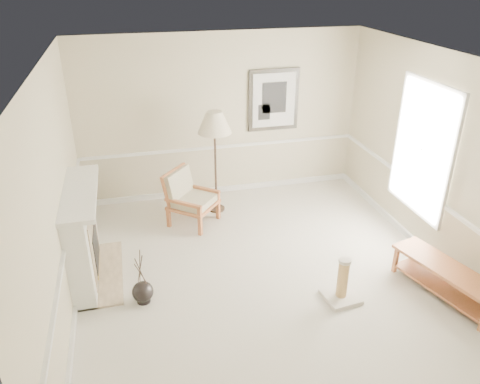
% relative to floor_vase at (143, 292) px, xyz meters
% --- Properties ---
extents(ground, '(5.50, 5.50, 0.00)m').
position_rel_floor_vase_xyz_m(ground, '(1.65, 0.14, -0.15)').
color(ground, silver).
rests_on(ground, ground).
extents(room, '(5.04, 5.54, 2.92)m').
position_rel_floor_vase_xyz_m(room, '(1.79, 0.21, 1.72)').
color(room, beige).
rests_on(room, ground).
extents(fireplace, '(0.64, 1.64, 1.31)m').
position_rel_floor_vase_xyz_m(fireplace, '(-0.69, 0.74, 0.50)').
color(fireplace, white).
rests_on(fireplace, ground).
extents(floor_vase, '(0.27, 0.27, 0.79)m').
position_rel_floor_vase_xyz_m(floor_vase, '(0.00, 0.00, 0.00)').
color(floor_vase, black).
rests_on(floor_vase, ground).
extents(armchair, '(0.98, 0.98, 0.89)m').
position_rel_floor_vase_xyz_m(armchair, '(0.87, 1.91, 0.34)').
color(armchair, '#B06038').
rests_on(armchair, ground).
extents(floor_lamp, '(0.69, 0.69, 1.76)m').
position_rel_floor_vase_xyz_m(floor_lamp, '(1.40, 2.20, 1.39)').
color(floor_lamp, black).
rests_on(floor_lamp, ground).
extents(bench, '(0.83, 1.55, 0.42)m').
position_rel_floor_vase_xyz_m(bench, '(3.80, -0.80, 0.14)').
color(bench, '#B06038').
rests_on(bench, ground).
extents(scratching_post, '(0.47, 0.47, 0.60)m').
position_rel_floor_vase_xyz_m(scratching_post, '(2.47, -0.55, 0.04)').
color(scratching_post, white).
rests_on(scratching_post, ground).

